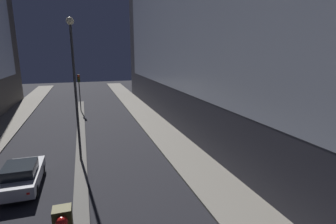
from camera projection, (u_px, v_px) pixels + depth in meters
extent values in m
cube|color=#383842|center=(202.00, 7.00, 24.73)|extent=(6.00, 44.20, 22.87)
cube|color=#56544F|center=(81.00, 142.00, 21.44)|extent=(0.74, 37.16, 0.15)
sphere|color=red|center=(62.00, 222.00, 4.46)|extent=(0.20, 0.20, 0.20)
cylinder|color=#383838|center=(80.00, 97.00, 32.02)|extent=(0.12, 0.12, 3.58)
cube|color=#3D3814|center=(79.00, 78.00, 31.52)|extent=(0.32, 0.28, 0.90)
sphere|color=red|center=(78.00, 76.00, 31.29)|extent=(0.20, 0.20, 0.20)
sphere|color=#4C380A|center=(79.00, 78.00, 31.35)|extent=(0.20, 0.20, 0.20)
sphere|color=#0F3D19|center=(79.00, 81.00, 31.42)|extent=(0.20, 0.20, 0.20)
cylinder|color=#383838|center=(76.00, 95.00, 16.89)|extent=(0.16, 0.16, 8.85)
sphere|color=#F9EAB2|center=(70.00, 21.00, 15.86)|extent=(0.47, 0.47, 0.47)
cube|color=#B2B2B7|center=(22.00, 177.00, 14.30)|extent=(1.82, 4.17, 0.64)
cube|color=black|center=(20.00, 169.00, 13.88)|extent=(1.54, 1.88, 0.53)
cube|color=red|center=(28.00, 194.00, 12.55)|extent=(0.14, 0.04, 0.10)
cylinder|color=black|center=(13.00, 174.00, 15.33)|extent=(0.22, 0.64, 0.64)
cylinder|color=black|center=(42.00, 170.00, 15.81)|extent=(0.22, 0.64, 0.64)
cylinder|color=black|center=(0.00, 197.00, 12.93)|extent=(0.22, 0.64, 0.64)
cylinder|color=black|center=(35.00, 191.00, 13.41)|extent=(0.22, 0.64, 0.64)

